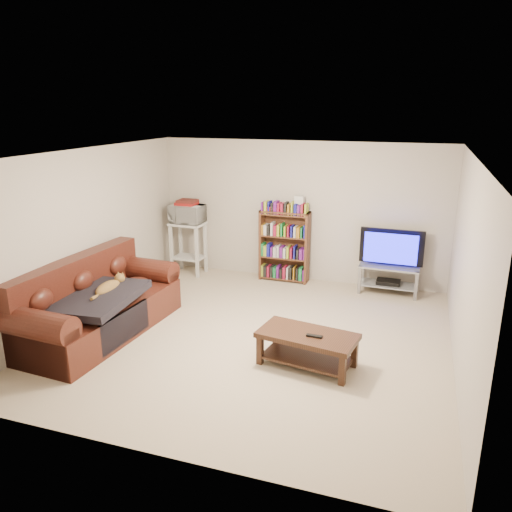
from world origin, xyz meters
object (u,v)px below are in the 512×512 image
at_px(sofa, 95,308).
at_px(bookshelf, 284,245).
at_px(coffee_table, 307,343).
at_px(tv_stand, 389,275).

distance_m(sofa, bookshelf, 3.40).
relative_size(coffee_table, bookshelf, 0.98).
height_order(coffee_table, bookshelf, bookshelf).
relative_size(sofa, coffee_table, 2.02).
distance_m(coffee_table, bookshelf, 3.03).
relative_size(coffee_table, tv_stand, 1.27).
bearing_deg(coffee_table, tv_stand, 84.36).
xyz_separation_m(tv_stand, bookshelf, (-1.79, 0.08, 0.32)).
bearing_deg(tv_stand, sofa, -141.21).
distance_m(sofa, tv_stand, 4.57).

